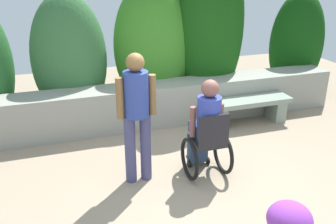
{
  "coord_description": "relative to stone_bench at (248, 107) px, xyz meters",
  "views": [
    {
      "loc": [
        -1.64,
        -3.7,
        2.66
      ],
      "look_at": [
        -0.26,
        0.49,
        0.85
      ],
      "focal_mm": 39.77,
      "sensor_mm": 36.0,
      "label": 1
    }
  ],
  "objects": [
    {
      "name": "ground_plane",
      "position": [
        -1.54,
        -1.53,
        -0.3
      ],
      "size": [
        11.91,
        11.91,
        0.0
      ],
      "primitive_type": "plane",
      "color": "gray"
    },
    {
      "name": "stone_retaining_wall",
      "position": [
        -1.54,
        0.52,
        0.06
      ],
      "size": [
        6.78,
        0.57,
        0.71
      ],
      "primitive_type": "cube",
      "color": "gray",
      "rests_on": "ground"
    },
    {
      "name": "hedge_backdrop",
      "position": [
        -1.33,
        1.15,
        0.94
      ],
      "size": [
        7.2,
        1.19,
        3.08
      ],
      "color": "#265F2A",
      "rests_on": "ground"
    },
    {
      "name": "stone_bench",
      "position": [
        0.0,
        0.0,
        0.0
      ],
      "size": [
        1.51,
        0.43,
        0.45
      ],
      "rotation": [
        0.0,
        0.0,
        0.1
      ],
      "color": "gray",
      "rests_on": "ground"
    },
    {
      "name": "person_in_wheelchair",
      "position": [
        -1.36,
        -1.29,
        0.32
      ],
      "size": [
        0.53,
        0.66,
        1.33
      ],
      "rotation": [
        0.0,
        0.0,
        -0.02
      ],
      "color": "black",
      "rests_on": "ground"
    },
    {
      "name": "person_standing_companion",
      "position": [
        -2.24,
        -1.15,
        0.67
      ],
      "size": [
        0.49,
        0.3,
        1.68
      ],
      "rotation": [
        0.0,
        0.0,
        0.06
      ],
      "color": "#44446D",
      "rests_on": "ground"
    }
  ]
}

